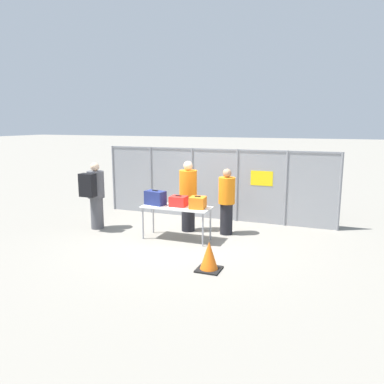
# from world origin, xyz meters

# --- Properties ---
(ground_plane) EXTENTS (120.00, 120.00, 0.00)m
(ground_plane) POSITION_xyz_m (0.00, 0.00, 0.00)
(ground_plane) COLOR gray
(fence_section) EXTENTS (6.76, 0.07, 2.02)m
(fence_section) POSITION_xyz_m (0.01, 2.09, 1.06)
(fence_section) COLOR gray
(fence_section) RESTS_ON ground_plane
(inspection_table) EXTENTS (1.63, 0.66, 0.79)m
(inspection_table) POSITION_xyz_m (-0.23, -0.07, 0.72)
(inspection_table) COLOR silver
(inspection_table) RESTS_ON ground_plane
(suitcase_navy) EXTENTS (0.53, 0.36, 0.36)m
(suitcase_navy) POSITION_xyz_m (-0.78, -0.06, 0.96)
(suitcase_navy) COLOR navy
(suitcase_navy) RESTS_ON inspection_table
(suitcase_red) EXTENTS (0.38, 0.33, 0.26)m
(suitcase_red) POSITION_xyz_m (-0.20, -0.01, 0.91)
(suitcase_red) COLOR red
(suitcase_red) RESTS_ON inspection_table
(suitcase_orange) EXTENTS (0.38, 0.38, 0.29)m
(suitcase_orange) POSITION_xyz_m (0.30, -0.06, 0.93)
(suitcase_orange) COLOR orange
(suitcase_orange) RESTS_ON inspection_table
(traveler_hooded) EXTENTS (0.43, 0.67, 1.74)m
(traveler_hooded) POSITION_xyz_m (-2.54, -0.04, 0.95)
(traveler_hooded) COLOR #4C4C51
(traveler_hooded) RESTS_ON ground_plane
(security_worker_near) EXTENTS (0.44, 0.44, 1.79)m
(security_worker_near) POSITION_xyz_m (-0.24, 0.69, 0.93)
(security_worker_near) COLOR black
(security_worker_near) RESTS_ON ground_plane
(security_worker_far) EXTENTS (0.41, 0.41, 1.64)m
(security_worker_far) POSITION_xyz_m (0.75, 0.76, 0.85)
(security_worker_far) COLOR black
(security_worker_far) RESTS_ON ground_plane
(utility_trailer) EXTENTS (3.95, 2.21, 0.69)m
(utility_trailer) POSITION_xyz_m (0.70, 3.58, 0.41)
(utility_trailer) COLOR #4C6B47
(utility_trailer) RESTS_ON ground_plane
(traffic_cone) EXTENTS (0.45, 0.45, 0.56)m
(traffic_cone) POSITION_xyz_m (1.10, -1.60, 0.26)
(traffic_cone) COLOR black
(traffic_cone) RESTS_ON ground_plane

